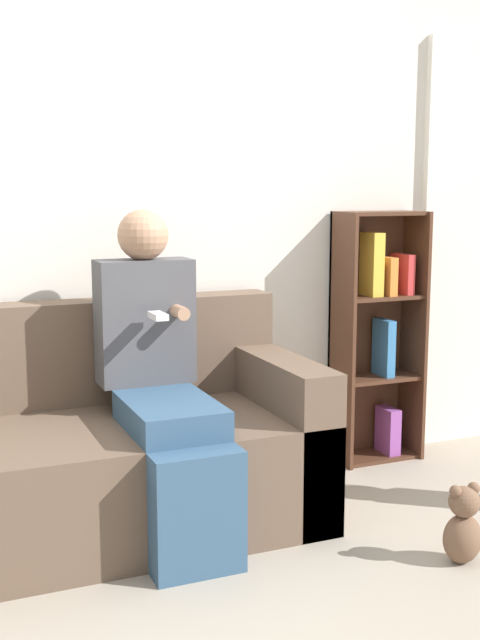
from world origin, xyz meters
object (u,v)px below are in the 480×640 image
object	(u,v)px
couch	(43,463)
bookshelf	(376,333)
adult_seated	(161,371)
teddy_bear	(463,526)

from	to	relation	value
couch	bookshelf	bearing A→B (deg)	10.92
adult_seated	teddy_bear	xyz separation A→B (m)	(0.90, -0.70, -0.50)
bookshelf	teddy_bear	world-z (taller)	bookshelf
adult_seated	bookshelf	xyz separation A→B (m)	(1.24, 0.43, -0.01)
couch	adult_seated	size ratio (longest dim) A/B	1.70
adult_seated	bookshelf	world-z (taller)	adult_seated
teddy_bear	adult_seated	bearing A→B (deg)	142.43
couch	teddy_bear	distance (m)	1.58
bookshelf	teddy_bear	bearing A→B (deg)	-106.64
adult_seated	couch	bearing A→B (deg)	166.07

